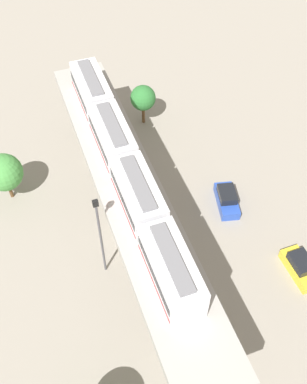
% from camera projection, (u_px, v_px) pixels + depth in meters
% --- Properties ---
extents(ground_plane, '(120.00, 120.00, 0.00)m').
position_uv_depth(ground_plane, '(132.00, 234.00, 42.97)').
color(ground_plane, gray).
extents(viaduct, '(5.20, 35.80, 7.18)m').
position_uv_depth(viaduct, '(129.00, 196.00, 38.66)').
color(viaduct, '#A8A59E').
rests_on(viaduct, ground).
extents(train, '(2.64, 27.45, 3.24)m').
position_uv_depth(train, '(125.00, 165.00, 36.80)').
color(train, silver).
rests_on(train, viaduct).
extents(parked_car_blue, '(2.73, 4.50, 1.76)m').
position_uv_depth(parked_car_blue, '(227.00, 199.00, 44.78)').
color(parked_car_blue, '#284CB7').
rests_on(parked_car_blue, ground).
extents(parked_car_yellow, '(1.83, 4.21, 1.76)m').
position_uv_depth(parked_car_yellow, '(300.00, 267.00, 39.77)').
color(parked_car_yellow, yellow).
rests_on(parked_car_yellow, ground).
extents(tree_near_viaduct, '(3.70, 3.70, 5.41)m').
position_uv_depth(tree_near_viaduct, '(4.00, 172.00, 43.30)').
color(tree_near_viaduct, brown).
rests_on(tree_near_viaduct, ground).
extents(tree_mid_lot, '(2.89, 2.89, 4.98)m').
position_uv_depth(tree_mid_lot, '(143.00, 98.00, 50.70)').
color(tree_mid_lot, brown).
rests_on(tree_mid_lot, ground).
extents(signal_post, '(0.44, 0.28, 9.78)m').
position_uv_depth(signal_post, '(100.00, 235.00, 36.36)').
color(signal_post, '#4C4C51').
rests_on(signal_post, ground).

